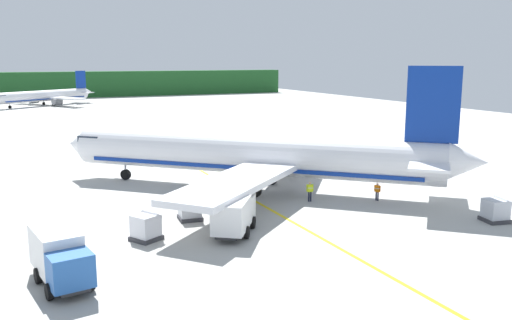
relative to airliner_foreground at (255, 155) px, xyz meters
name	(u,v)px	position (x,y,z in m)	size (l,w,h in m)	color
airliner_foreground	(255,155)	(0.00, 0.00, 0.00)	(32.87, 31.45, 11.90)	white
airliner_far_taxiway	(46,96)	(-11.12, 110.57, -0.81)	(27.88, 23.74, 9.07)	white
service_truck_fuel	(234,214)	(-6.97, -11.56, -1.87)	(4.94, 5.76, 2.73)	white
service_truck_baggage	(60,256)	(-19.18, -15.58, -1.78)	(3.10, 6.02, 2.95)	#2659A5
cargo_container_near	(496,210)	(12.63, -17.28, -2.50)	(2.08, 2.08, 1.90)	#333338
cargo_container_mid	(190,209)	(-8.76, -6.82, -2.52)	(1.95, 1.95, 1.85)	#333338
cargo_container_far	(146,227)	(-13.04, -10.18, -2.47)	(2.42, 2.42, 1.96)	#333338
crew_marshaller	(377,190)	(8.25, -8.20, -2.45)	(0.39, 0.59, 1.60)	#191E33
crew_loader_left	(310,190)	(2.62, -5.96, -2.33)	(0.60, 0.37, 1.79)	#191E33
apron_guide_line	(259,203)	(-1.73, -4.61, -3.39)	(0.30, 60.00, 0.01)	yellow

